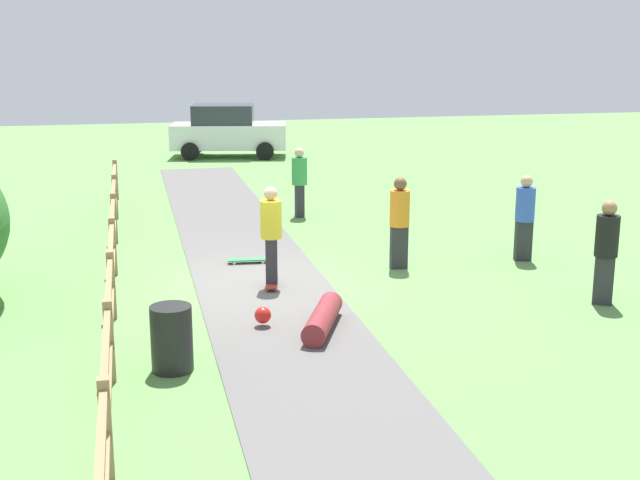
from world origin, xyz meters
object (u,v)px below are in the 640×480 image
at_px(bystander_orange, 400,218).
at_px(parked_car_white, 227,131).
at_px(bystander_blue, 525,214).
at_px(skateboard_loose, 248,260).
at_px(bystander_green, 299,179).
at_px(skater_fallen, 318,318).
at_px(trash_bin, 172,338).
at_px(skater_riding, 271,231).
at_px(bystander_black, 606,248).

bearing_deg(bystander_orange, parked_car_white, 94.79).
distance_m(bystander_orange, bystander_blue, 2.60).
height_order(skateboard_loose, parked_car_white, parked_car_white).
bearing_deg(bystander_green, skateboard_loose, -114.35).
bearing_deg(skater_fallen, parked_car_white, 87.17).
relative_size(trash_bin, skater_riding, 0.50).
height_order(skater_riding, bystander_green, skater_riding).
height_order(skater_riding, bystander_blue, skater_riding).
distance_m(trash_bin, skateboard_loose, 5.45).
bearing_deg(skateboard_loose, parked_car_white, 84.60).
relative_size(skateboard_loose, bystander_blue, 0.47).
bearing_deg(parked_car_white, bystander_black, -78.20).
height_order(skater_fallen, bystander_green, bystander_green).
bearing_deg(bystander_black, skater_riding, 157.42).
bearing_deg(skateboard_loose, skater_fallen, -83.24).
height_order(bystander_blue, parked_car_white, parked_car_white).
height_order(bystander_green, bystander_blue, bystander_blue).
xyz_separation_m(skater_riding, bystander_black, (5.23, -2.18, -0.05)).
xyz_separation_m(bystander_black, bystander_blue, (-0.02, 2.91, -0.03)).
xyz_separation_m(bystander_orange, parked_car_white, (-1.36, 16.16, -0.02)).
bearing_deg(bystander_black, skater_fallen, -177.32).
bearing_deg(bystander_blue, trash_bin, -149.52).
bearing_deg(parked_car_white, skater_riding, -94.24).
xyz_separation_m(skater_riding, parked_car_white, (1.25, 16.89, -0.07)).
bearing_deg(trash_bin, parked_car_white, 81.07).
height_order(bystander_orange, bystander_blue, bystander_orange).
distance_m(bystander_black, bystander_green, 8.76).
height_order(trash_bin, bystander_blue, bystander_blue).
relative_size(trash_bin, skateboard_loose, 1.11).
distance_m(trash_bin, bystander_black, 7.32).
height_order(bystander_orange, bystander_green, bystander_orange).
relative_size(skater_riding, bystander_blue, 1.05).
distance_m(skater_riding, bystander_black, 5.67).
xyz_separation_m(bystander_green, bystander_blue, (3.51, -5.11, 0.00)).
xyz_separation_m(skater_fallen, bystander_green, (1.41, 8.25, 0.74)).
relative_size(skateboard_loose, bystander_black, 0.46).
distance_m(trash_bin, skater_riding, 4.03).
relative_size(skater_riding, bystander_orange, 1.02).
height_order(skater_fallen, bystander_black, bystander_black).
distance_m(skater_riding, skateboard_loose, 1.92).
height_order(trash_bin, skater_riding, skater_riding).
relative_size(skater_fallen, bystander_blue, 0.95).
xyz_separation_m(skater_fallen, skateboard_loose, (-0.48, 4.07, -0.11)).
bearing_deg(trash_bin, bystander_orange, 42.73).
bearing_deg(bystander_green, bystander_orange, -79.98).
bearing_deg(bystander_green, skater_riding, -106.27).
height_order(trash_bin, parked_car_white, parked_car_white).
xyz_separation_m(skateboard_loose, bystander_green, (1.89, 4.18, 0.86)).
xyz_separation_m(skateboard_loose, bystander_blue, (5.40, -0.93, 0.86)).
distance_m(bystander_green, bystander_blue, 6.20).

